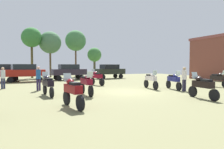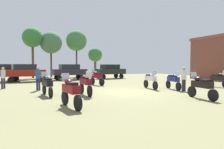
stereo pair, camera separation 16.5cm
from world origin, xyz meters
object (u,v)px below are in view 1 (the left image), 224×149
Objects in this scene: car_4 at (109,70)px; tree_5 at (32,38)px; motorcycle_1 at (86,83)px; motorcycle_2 at (218,79)px; motorcycle_7 at (202,86)px; tree_3 at (94,55)px; car_5 at (0,71)px; motorcycle_4 at (151,79)px; motorcycle_10 at (73,91)px; motorcycle_12 at (97,77)px; car_3 at (25,72)px; tree_4 at (76,41)px; motorcycle_6 at (48,84)px; person_1 at (184,77)px; car_1 at (69,71)px; person_2 at (3,76)px; tree_6 at (50,43)px; person_3 at (38,76)px; motorcycle_5 at (174,80)px.

tree_5 is at bearing 50.62° from car_4.
motorcycle_2 is (11.63, -0.06, -0.03)m from motorcycle_1.
motorcycle_7 is 24.49m from tree_3.
car_5 is 0.91× the size of tree_3.
motorcycle_4 is at bearing -95.31° from tree_3.
motorcycle_12 is (4.32, 9.01, 0.01)m from motorcycle_10.
car_3 is 0.98× the size of car_5.
motorcycle_6 is at bearing -108.05° from tree_4.
motorcycle_10 is 0.50× the size of car_3.
motorcycle_1 is 0.53× the size of car_3.
tree_5 reaches higher than motorcycle_7.
motorcycle_10 is at bearing -161.14° from car_5.
tree_3 is at bearing 94.63° from person_1.
motorcycle_12 is 0.42× the size of tree_3.
motorcycle_12 is at bearing 37.74° from motorcycle_6.
car_1 is 0.91× the size of tree_3.
tree_4 is at bearing 32.89° from person_2.
person_1 is 23.15m from tree_6.
motorcycle_4 reaches higher than motorcycle_6.
motorcycle_12 is (-2.76, 9.61, 0.02)m from motorcycle_7.
motorcycle_2 is 14.67m from person_3.
tree_5 is at bearing -25.24° from car_5.
tree_4 reaches higher than person_3.
motorcycle_5 is 7.02m from motorcycle_12.
motorcycle_1 is 1.06× the size of motorcycle_10.
motorcycle_12 is at bearing -178.19° from car_1.
car_1 is (-5.23, 13.62, 0.45)m from motorcycle_5.
person_1 is at bearing -134.57° from car_5.
tree_4 is at bearing 64.07° from motorcycle_6.
person_1 reaches higher than motorcycle_5.
person_2 reaches higher than motorcycle_10.
tree_4 is (4.49, 21.26, 5.25)m from motorcycle_1.
tree_3 is (10.05, 16.68, 2.58)m from person_3.
motorcycle_7 is at bearing 82.21° from motorcycle_5.
motorcycle_4 is at bearing -48.31° from person_2.
person_1 is (1.45, 2.87, 0.30)m from motorcycle_7.
car_5 is at bearing 128.70° from motorcycle_7.
motorcycle_2 is 0.47× the size of car_4.
person_1 is (8.52, 2.26, 0.29)m from motorcycle_10.
motorcycle_2 is 17.73m from person_2.
motorcycle_4 is 0.30× the size of tree_5.
motorcycle_5 is at bearing 143.67° from motorcycle_4.
motorcycle_5 is 0.50× the size of car_1.
motorcycle_4 is 0.31× the size of tree_6.
motorcycle_7 is 18.08m from car_4.
motorcycle_1 is 0.52× the size of car_1.
motorcycle_4 is 1.73m from motorcycle_5.
motorcycle_10 is at bearing 144.03° from car_4.
car_4 is 9.22m from tree_4.
motorcycle_5 is (6.99, 0.14, -0.02)m from motorcycle_1.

